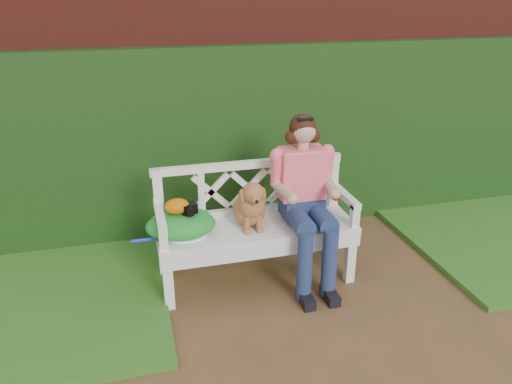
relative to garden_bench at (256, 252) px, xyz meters
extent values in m
plane|color=brown|center=(0.38, -0.76, -0.24)|extent=(60.00, 60.00, 0.00)
cube|color=maroon|center=(0.38, 1.14, 0.86)|extent=(10.00, 0.30, 2.20)
cube|color=#214B17|center=(0.38, 0.92, 0.61)|extent=(10.00, 0.18, 1.70)
cube|color=black|center=(-0.50, -0.02, 0.45)|extent=(0.13, 0.11, 0.07)
ellipsoid|color=#BF5C06|center=(-0.59, -0.02, 0.47)|extent=(0.21, 0.18, 0.11)
camera|label=1|loc=(-0.86, -3.28, 1.94)|focal=35.00mm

